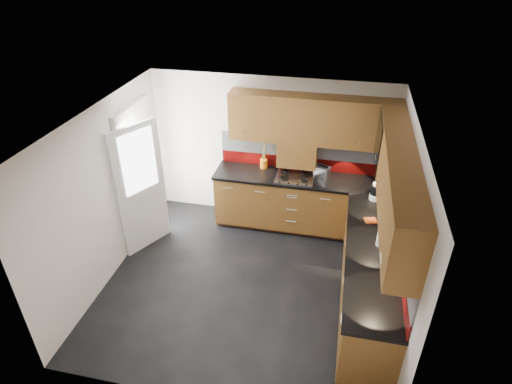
% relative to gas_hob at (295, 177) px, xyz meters
% --- Properties ---
extents(room, '(4.00, 3.80, 2.64)m').
position_rel_gas_hob_xyz_m(room, '(-0.45, -1.47, 0.54)').
color(room, black).
extents(base_cabinets, '(2.70, 3.20, 0.95)m').
position_rel_gas_hob_xyz_m(base_cabinets, '(0.62, -0.75, -0.52)').
color(base_cabinets, '#583113').
rests_on(base_cabinets, room).
extents(countertop, '(2.72, 3.22, 0.04)m').
position_rel_gas_hob_xyz_m(countertop, '(0.60, -0.77, -0.04)').
color(countertop, black).
rests_on(countertop, base_cabinets).
extents(backsplash, '(2.70, 3.20, 0.54)m').
position_rel_gas_hob_xyz_m(backsplash, '(0.83, -0.54, 0.25)').
color(backsplash, maroon).
rests_on(backsplash, countertop).
extents(upper_cabinets, '(2.50, 3.20, 0.72)m').
position_rel_gas_hob_xyz_m(upper_cabinets, '(0.78, -0.69, 0.88)').
color(upper_cabinets, '#583113').
rests_on(upper_cabinets, room).
extents(extractor_hood, '(0.60, 0.33, 0.40)m').
position_rel_gas_hob_xyz_m(extractor_hood, '(-0.00, 0.17, 0.32)').
color(extractor_hood, '#583113').
rests_on(extractor_hood, room).
extents(glass_cabinet, '(0.32, 0.80, 0.66)m').
position_rel_gas_hob_xyz_m(glass_cabinet, '(1.26, -0.40, 0.91)').
color(glass_cabinet, black).
rests_on(glass_cabinet, room).
extents(back_door, '(0.42, 1.19, 2.04)m').
position_rel_gas_hob_xyz_m(back_door, '(-2.23, -0.72, 0.08)').
color(back_door, white).
rests_on(back_door, room).
extents(gas_hob, '(0.59, 0.51, 0.05)m').
position_rel_gas_hob_xyz_m(gas_hob, '(0.00, 0.00, 0.00)').
color(gas_hob, silver).
rests_on(gas_hob, countertop).
extents(utensil_pot, '(0.12, 0.12, 0.42)m').
position_rel_gas_hob_xyz_m(utensil_pot, '(-0.54, 0.22, 0.08)').
color(utensil_pot, orange).
rests_on(utensil_pot, countertop).
extents(toaster, '(0.27, 0.23, 0.17)m').
position_rel_gas_hob_xyz_m(toaster, '(0.40, 0.13, 0.07)').
color(toaster, silver).
rests_on(toaster, countertop).
extents(food_processor, '(0.16, 0.16, 0.27)m').
position_rel_gas_hob_xyz_m(food_processor, '(1.19, -0.39, 0.11)').
color(food_processor, white).
rests_on(food_processor, countertop).
extents(paper_towel, '(0.16, 0.16, 0.25)m').
position_rel_gas_hob_xyz_m(paper_towel, '(1.24, -1.45, 0.11)').
color(paper_towel, white).
rests_on(paper_towel, countertop).
extents(orange_cloth, '(0.18, 0.17, 0.02)m').
position_rel_gas_hob_xyz_m(orange_cloth, '(1.13, -0.95, -0.01)').
color(orange_cloth, orange).
rests_on(orange_cloth, countertop).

